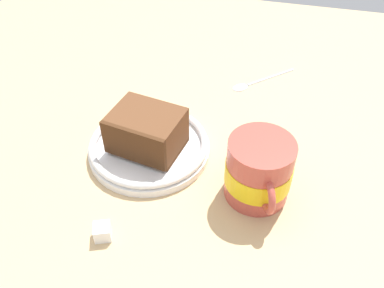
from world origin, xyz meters
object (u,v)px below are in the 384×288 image
object	(u,v)px
cake_slice	(147,132)
teaspoon	(251,83)
tea_mug	(259,170)
sugar_cube	(102,232)
small_plate	(149,146)

from	to	relation	value
cake_slice	teaspoon	bearing A→B (deg)	60.06
tea_mug	sugar_cube	world-z (taller)	tea_mug
small_plate	sugar_cube	size ratio (longest dim) A/B	8.83
cake_slice	tea_mug	distance (cm)	16.40
small_plate	tea_mug	distance (cm)	16.73
tea_mug	sugar_cube	xyz separation A→B (cm)	(-16.67, -11.18, -3.27)
teaspoon	sugar_cube	size ratio (longest dim) A/B	5.29
tea_mug	teaspoon	bearing A→B (deg)	99.30
tea_mug	teaspoon	size ratio (longest dim) A/B	1.00
tea_mug	sugar_cube	distance (cm)	20.34
small_plate	tea_mug	world-z (taller)	tea_mug
small_plate	cake_slice	bearing A→B (deg)	-100.25
teaspoon	sugar_cube	distance (cm)	37.87
teaspoon	tea_mug	bearing A→B (deg)	-80.70
cake_slice	teaspoon	size ratio (longest dim) A/B	1.02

